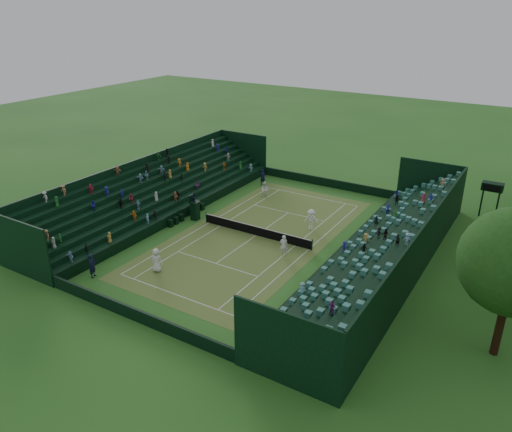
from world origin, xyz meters
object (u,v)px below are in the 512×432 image
(player_near_east, at_px, (284,245))
(player_far_west, at_px, (265,190))
(player_far_east, at_px, (311,219))
(player_near_west, at_px, (156,260))
(tennis_net, at_px, (256,230))
(umpire_chair, at_px, (195,208))

(player_near_east, distance_m, player_far_west, 13.97)
(player_far_east, bearing_deg, player_near_west, -134.12)
(tennis_net, height_order, player_near_west, player_near_west)
(tennis_net, height_order, player_near_east, player_near_east)
(player_far_west, bearing_deg, umpire_chair, -119.28)
(player_near_east, bearing_deg, player_far_east, -113.95)
(umpire_chair, bearing_deg, player_near_east, -10.86)
(tennis_net, relative_size, player_far_west, 6.49)
(player_near_west, height_order, player_far_west, player_near_west)
(player_near_east, bearing_deg, player_near_west, 18.67)
(tennis_net, xyz_separation_m, player_far_east, (3.73, 4.04, 0.49))
(tennis_net, bearing_deg, player_near_east, -27.61)
(tennis_net, height_order, player_far_east, player_far_east)
(player_near_west, relative_size, player_far_east, 0.99)
(player_far_west, relative_size, player_far_east, 0.89)
(umpire_chair, bearing_deg, player_far_east, 20.20)
(umpire_chair, relative_size, player_far_west, 1.60)
(player_near_west, distance_m, player_far_west, 18.92)
(player_far_east, bearing_deg, player_far_west, 131.27)
(player_near_west, bearing_deg, player_far_west, -95.91)
(umpire_chair, relative_size, player_near_east, 1.48)
(player_near_west, bearing_deg, player_far_east, -125.77)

